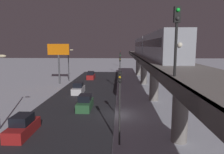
# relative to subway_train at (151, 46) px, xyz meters

# --- Properties ---
(ground_plane) EXTENTS (240.00, 240.00, 0.00)m
(ground_plane) POSITION_rel_subway_train_xyz_m (5.97, 12.17, -8.49)
(ground_plane) COLOR silver
(avenue_asphalt) EXTENTS (11.00, 86.83, 0.01)m
(avenue_asphalt) POSITION_rel_subway_train_xyz_m (11.42, 12.17, -8.49)
(avenue_asphalt) COLOR #28282D
(avenue_asphalt) RESTS_ON ground_plane
(elevated_railway) EXTENTS (5.00, 86.83, 6.71)m
(elevated_railway) POSITION_rel_subway_train_xyz_m (0.09, 12.17, -2.72)
(elevated_railway) COLOR gray
(elevated_railway) RESTS_ON ground_plane
(subway_train) EXTENTS (2.94, 36.87, 3.40)m
(subway_train) POSITION_rel_subway_train_xyz_m (0.00, 0.00, 0.00)
(subway_train) COLOR #999EA8
(subway_train) RESTS_ON elevated_railway
(rail_signal) EXTENTS (0.36, 0.41, 4.00)m
(rail_signal) POSITION_rel_subway_train_xyz_m (2.07, 25.05, 0.95)
(rail_signal) COLOR black
(rail_signal) RESTS_ON elevated_railway
(sedan_red) EXTENTS (1.80, 4.54, 1.97)m
(sedan_red) POSITION_rel_subway_train_xyz_m (14.62, 18.54, -7.69)
(sedan_red) COLOR #A51E1E
(sedan_red) RESTS_ON ground_plane
(sedan_red_2) EXTENTS (1.80, 4.06, 1.97)m
(sedan_red_2) POSITION_rel_subway_train_xyz_m (12.82, -16.33, -7.69)
(sedan_red_2) COLOR #A51E1E
(sedan_red_2) RESTS_ON ground_plane
(sedan_green) EXTENTS (1.80, 4.32, 1.97)m
(sedan_green) POSITION_rel_subway_train_xyz_m (10.02, 9.94, -7.69)
(sedan_green) COLOR #2D6038
(sedan_green) RESTS_ON ground_plane
(sedan_white) EXTENTS (1.80, 4.21, 1.97)m
(sedan_white) POSITION_rel_subway_train_xyz_m (12.82, 0.34, -7.69)
(sedan_white) COLOR silver
(sedan_white) RESTS_ON ground_plane
(traffic_light_near) EXTENTS (0.32, 0.44, 6.40)m
(traffic_light_near) POSITION_rel_subway_train_xyz_m (5.32, 20.27, -4.29)
(traffic_light_near) COLOR #2D2D2D
(traffic_light_near) RESTS_ON ground_plane
(traffic_light_mid) EXTENTS (0.32, 0.44, 6.40)m
(traffic_light_mid) POSITION_rel_subway_train_xyz_m (5.32, -3.29, -4.29)
(traffic_light_mid) COLOR #2D2D2D
(traffic_light_mid) RESTS_ON ground_plane
(traffic_light_far) EXTENTS (0.32, 0.44, 6.40)m
(traffic_light_far) POSITION_rel_subway_train_xyz_m (5.32, -26.84, -4.29)
(traffic_light_far) COLOR #2D2D2D
(traffic_light_far) RESTS_ON ground_plane
(traffic_light_distant) EXTENTS (0.32, 0.44, 6.40)m
(traffic_light_distant) POSITION_rel_subway_train_xyz_m (5.32, -50.40, -4.29)
(traffic_light_distant) COLOR #2D2D2D
(traffic_light_distant) RESTS_ON ground_plane
(commercial_billboard) EXTENTS (4.80, 0.36, 8.90)m
(commercial_billboard) POSITION_rel_subway_train_xyz_m (18.94, -9.00, -1.66)
(commercial_billboard) COLOR #4C4C51
(commercial_billboard) RESTS_ON ground_plane
(street_lamp_far) EXTENTS (1.35, 0.44, 7.65)m
(street_lamp_far) POSITION_rel_subway_train_xyz_m (17.50, -12.83, -3.68)
(street_lamp_far) COLOR #38383D
(street_lamp_far) RESTS_ON ground_plane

